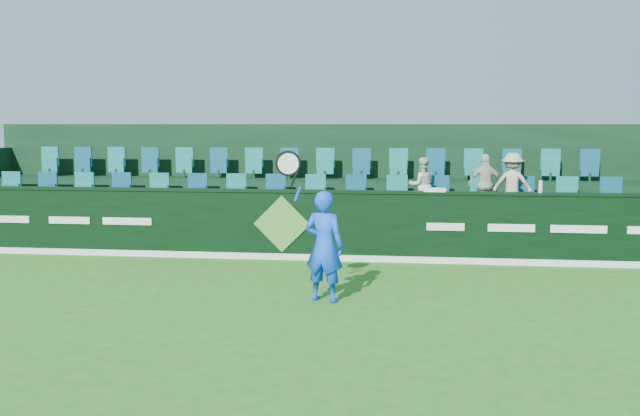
# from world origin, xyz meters

# --- Properties ---
(ground) EXTENTS (60.00, 60.00, 0.00)m
(ground) POSITION_xyz_m (0.00, 0.00, 0.00)
(ground) COLOR #266D1A
(ground) RESTS_ON ground
(sponsor_hoarding) EXTENTS (16.00, 0.25, 1.35)m
(sponsor_hoarding) POSITION_xyz_m (0.00, 4.00, 0.67)
(sponsor_hoarding) COLOR black
(sponsor_hoarding) RESTS_ON ground
(stand_tier_front) EXTENTS (16.00, 2.00, 0.80)m
(stand_tier_front) POSITION_xyz_m (0.00, 5.10, 0.40)
(stand_tier_front) COLOR black
(stand_tier_front) RESTS_ON ground
(stand_tier_back) EXTENTS (16.00, 1.80, 1.30)m
(stand_tier_back) POSITION_xyz_m (0.00, 7.00, 0.65)
(stand_tier_back) COLOR black
(stand_tier_back) RESTS_ON ground
(stand_rear) EXTENTS (16.00, 4.10, 2.60)m
(stand_rear) POSITION_xyz_m (0.00, 7.44, 1.22)
(stand_rear) COLOR black
(stand_rear) RESTS_ON ground
(seat_row_front) EXTENTS (13.50, 0.50, 0.60)m
(seat_row_front) POSITION_xyz_m (0.00, 5.50, 1.10)
(seat_row_front) COLOR #147670
(seat_row_front) RESTS_ON stand_tier_front
(seat_row_back) EXTENTS (13.50, 0.50, 0.60)m
(seat_row_back) POSITION_xyz_m (0.00, 7.30, 1.60)
(seat_row_back) COLOR #147670
(seat_row_back) RESTS_ON stand_tier_back
(tennis_player) EXTENTS (1.11, 0.56, 2.29)m
(tennis_player) POSITION_xyz_m (1.17, 0.80, 0.84)
(tennis_player) COLOR blue
(tennis_player) RESTS_ON ground
(spectator_left) EXTENTS (0.64, 0.55, 1.13)m
(spectator_left) POSITION_xyz_m (2.68, 5.12, 1.37)
(spectator_left) COLOR silver
(spectator_left) RESTS_ON stand_tier_front
(spectator_middle) EXTENTS (0.75, 0.42, 1.21)m
(spectator_middle) POSITION_xyz_m (3.94, 5.12, 1.41)
(spectator_middle) COLOR beige
(spectator_middle) RESTS_ON stand_tier_front
(spectator_right) EXTENTS (0.87, 0.59, 1.24)m
(spectator_right) POSITION_xyz_m (4.47, 5.12, 1.42)
(spectator_right) COLOR #C1B288
(spectator_right) RESTS_ON stand_tier_front
(towel) EXTENTS (0.42, 0.27, 0.06)m
(towel) POSITION_xyz_m (2.89, 4.00, 1.38)
(towel) COLOR silver
(towel) RESTS_ON sponsor_hoarding
(drinks_bottle) EXTENTS (0.07, 0.07, 0.22)m
(drinks_bottle) POSITION_xyz_m (4.82, 4.00, 1.46)
(drinks_bottle) COLOR silver
(drinks_bottle) RESTS_ON sponsor_hoarding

